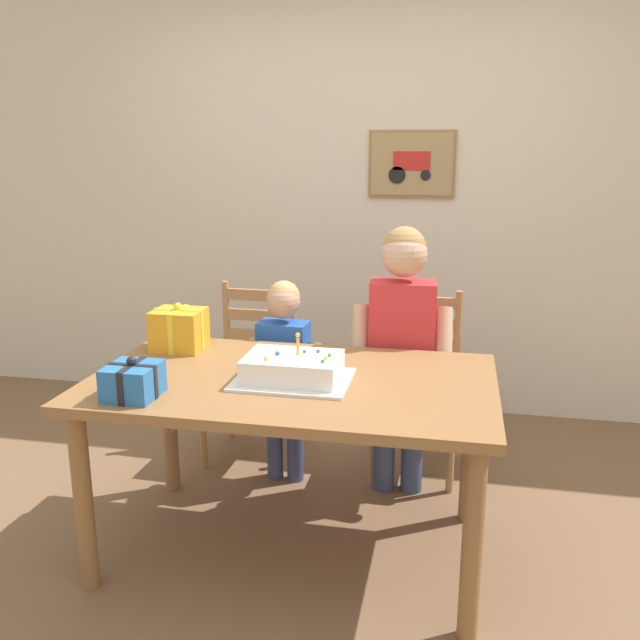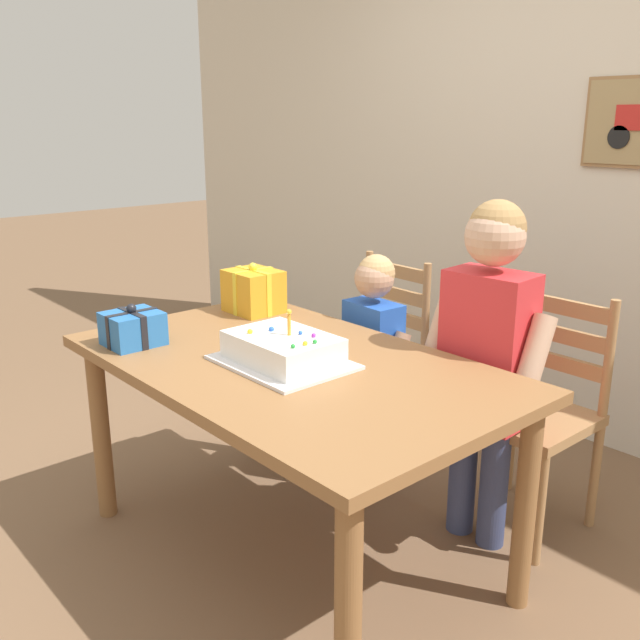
{
  "view_description": "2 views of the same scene",
  "coord_description": "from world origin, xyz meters",
  "views": [
    {
      "loc": [
        0.61,
        -2.43,
        1.63
      ],
      "look_at": [
        0.1,
        0.07,
        0.98
      ],
      "focal_mm": 38.07,
      "sensor_mm": 36.0,
      "label": 1
    },
    {
      "loc": [
        1.75,
        -1.4,
        1.55
      ],
      "look_at": [
        0.07,
        0.08,
        0.9
      ],
      "focal_mm": 39.22,
      "sensor_mm": 36.0,
      "label": 2
    }
  ],
  "objects": [
    {
      "name": "ground_plane",
      "position": [
        0.0,
        0.0,
        0.0
      ],
      "size": [
        20.0,
        20.0,
        0.0
      ],
      "primitive_type": "plane",
      "color": "brown"
    },
    {
      "name": "back_wall",
      "position": [
        0.0,
        1.75,
        1.3
      ],
      "size": [
        6.4,
        0.11,
        2.6
      ],
      "color": "beige",
      "rests_on": "ground"
    },
    {
      "name": "dining_table",
      "position": [
        0.0,
        0.0,
        0.66
      ],
      "size": [
        1.57,
        0.94,
        0.76
      ],
      "color": "olive",
      "rests_on": "ground"
    },
    {
      "name": "birthday_cake",
      "position": [
        0.01,
        -0.04,
        0.8
      ],
      "size": [
        0.44,
        0.34,
        0.19
      ],
      "color": "silver",
      "rests_on": "dining_table"
    },
    {
      "name": "gift_box_red_large",
      "position": [
        -0.58,
        0.28,
        0.85
      ],
      "size": [
        0.22,
        0.19,
        0.21
      ],
      "color": "gold",
      "rests_on": "dining_table"
    },
    {
      "name": "gift_box_beside_cake",
      "position": [
        -0.51,
        -0.31,
        0.82
      ],
      "size": [
        0.18,
        0.19,
        0.16
      ],
      "color": "#286BB7",
      "rests_on": "dining_table"
    },
    {
      "name": "chair_left",
      "position": [
        -0.44,
        0.86,
        0.47
      ],
      "size": [
        0.43,
        0.43,
        0.92
      ],
      "color": "#A87A4C",
      "rests_on": "ground"
    },
    {
      "name": "chair_right",
      "position": [
        0.44,
        0.86,
        0.47
      ],
      "size": [
        0.42,
        0.42,
        0.92
      ],
      "color": "#A87A4C",
      "rests_on": "ground"
    },
    {
      "name": "child_older",
      "position": [
        0.38,
        0.6,
        0.78
      ],
      "size": [
        0.48,
        0.28,
        1.29
      ],
      "color": "#38426B",
      "rests_on": "ground"
    },
    {
      "name": "child_younger",
      "position": [
        -0.19,
        0.6,
        0.62
      ],
      "size": [
        0.37,
        0.22,
        1.02
      ],
      "color": "#38426B",
      "rests_on": "ground"
    }
  ]
}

